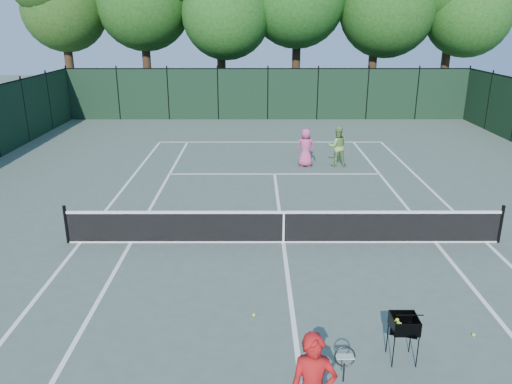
{
  "coord_description": "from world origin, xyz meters",
  "views": [
    {
      "loc": [
        -0.76,
        -12.3,
        5.64
      ],
      "look_at": [
        -0.74,
        1.0,
        1.1
      ],
      "focal_mm": 35.0,
      "sensor_mm": 36.0,
      "label": 1
    }
  ],
  "objects_px": {
    "player_green": "(337,146)",
    "ball_hopper": "(404,324)",
    "loose_ball_near_cart": "(474,335)",
    "loose_ball_midcourt": "(254,315)",
    "player_pink": "(306,148)"
  },
  "relations": [
    {
      "from": "loose_ball_midcourt",
      "to": "player_green",
      "type": "bearing_deg",
      "value": 73.12
    },
    {
      "from": "player_pink",
      "to": "ball_hopper",
      "type": "relative_size",
      "value": 1.82
    },
    {
      "from": "ball_hopper",
      "to": "loose_ball_midcourt",
      "type": "bearing_deg",
      "value": 169.53
    },
    {
      "from": "player_pink",
      "to": "ball_hopper",
      "type": "height_order",
      "value": "player_pink"
    },
    {
      "from": "player_pink",
      "to": "player_green",
      "type": "relative_size",
      "value": 0.96
    },
    {
      "from": "player_green",
      "to": "loose_ball_midcourt",
      "type": "relative_size",
      "value": 24.2
    },
    {
      "from": "player_green",
      "to": "loose_ball_near_cart",
      "type": "distance_m",
      "value": 11.89
    },
    {
      "from": "player_green",
      "to": "ball_hopper",
      "type": "relative_size",
      "value": 1.9
    },
    {
      "from": "loose_ball_near_cart",
      "to": "loose_ball_midcourt",
      "type": "relative_size",
      "value": 1.0
    },
    {
      "from": "player_pink",
      "to": "loose_ball_midcourt",
      "type": "height_order",
      "value": "player_pink"
    },
    {
      "from": "ball_hopper",
      "to": "loose_ball_midcourt",
      "type": "xyz_separation_m",
      "value": [
        -2.59,
        1.36,
        -0.69
      ]
    },
    {
      "from": "player_pink",
      "to": "player_green",
      "type": "height_order",
      "value": "player_green"
    },
    {
      "from": "player_green",
      "to": "ball_hopper",
      "type": "height_order",
      "value": "player_green"
    },
    {
      "from": "player_pink",
      "to": "player_green",
      "type": "xyz_separation_m",
      "value": [
        1.29,
        0.05,
        0.03
      ]
    },
    {
      "from": "player_green",
      "to": "loose_ball_midcourt",
      "type": "bearing_deg",
      "value": 69.68
    }
  ]
}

